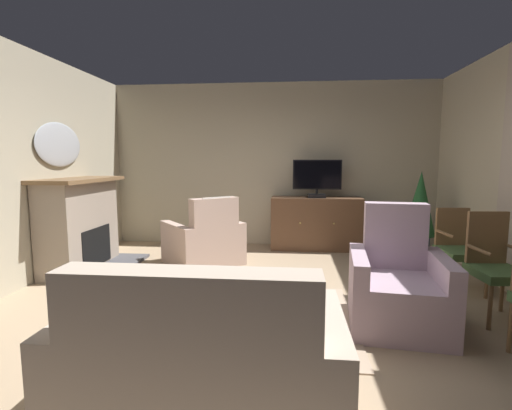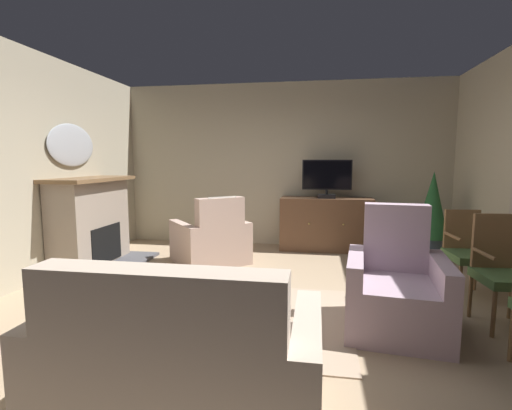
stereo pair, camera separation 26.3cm
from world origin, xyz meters
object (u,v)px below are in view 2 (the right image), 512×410
object	(u,v)px
armchair_by_fireplace	(212,242)
tv_cabinet	(326,225)
wall_mirror_oval	(72,145)
tv_remote	(215,274)
folded_newspaper	(235,281)
sofa_floral	(181,368)
side_chair_far_end	(467,250)
armchair_facing_sofa	(396,291)
fireplace	(92,224)
potted_plant_leafy_by_curtain	(432,212)
coffee_table	(234,288)
cat	(164,272)
side_chair_nearest_door	(501,269)
television	(327,178)

from	to	relation	value
armchair_by_fireplace	tv_cabinet	bearing A→B (deg)	32.58
wall_mirror_oval	tv_remote	xyz separation A→B (m)	(2.46, -1.55, -1.22)
armchair_by_fireplace	folded_newspaper	bearing A→B (deg)	-68.82
sofa_floral	side_chair_far_end	distance (m)	3.43
armchair_facing_sofa	fireplace	bearing A→B (deg)	160.05
sofa_floral	side_chair_far_end	size ratio (longest dim) A/B	1.66
tv_cabinet	potted_plant_leafy_by_curtain	xyz separation A→B (m)	(1.50, -0.50, 0.33)
armchair_facing_sofa	wall_mirror_oval	bearing A→B (deg)	161.17
armchair_by_fireplace	side_chair_far_end	bearing A→B (deg)	-13.97
tv_cabinet	sofa_floral	bearing A→B (deg)	-101.75
tv_remote	armchair_by_fireplace	bearing A→B (deg)	169.58
tv_remote	armchair_facing_sofa	xyz separation A→B (m)	(1.60, 0.17, -0.13)
side_chair_far_end	potted_plant_leafy_by_curtain	xyz separation A→B (m)	(0.01, 1.35, 0.24)
coffee_table	sofa_floral	size ratio (longest dim) A/B	0.61
cat	armchair_facing_sofa	bearing A→B (deg)	-20.61
tv_cabinet	armchair_facing_sofa	bearing A→B (deg)	-79.17
tv_cabinet	armchair_by_fireplace	bearing A→B (deg)	-147.42
tv_remote	side_chair_nearest_door	xyz separation A→B (m)	(2.54, 0.42, 0.05)
coffee_table	tv_remote	distance (m)	0.26
folded_newspaper	side_chair_far_end	xyz separation A→B (m)	(2.33, 1.33, 0.04)
wall_mirror_oval	cat	world-z (taller)	wall_mirror_oval
side_chair_nearest_door	sofa_floral	bearing A→B (deg)	-144.77
coffee_table	tv_remote	world-z (taller)	tv_remote
fireplace	tv_remote	bearing A→B (deg)	-35.01
television	side_chair_far_end	size ratio (longest dim) A/B	0.85
sofa_floral	cat	distance (m)	2.68
wall_mirror_oval	armchair_facing_sofa	size ratio (longest dim) A/B	0.90
tv_remote	sofa_floral	xyz separation A→B (m)	(0.15, -1.27, -0.15)
folded_newspaper	potted_plant_leafy_by_curtain	distance (m)	3.56
wall_mirror_oval	cat	distance (m)	2.21
tv_cabinet	fireplace	bearing A→B (deg)	-155.65
fireplace	armchair_by_fireplace	distance (m)	1.69
potted_plant_leafy_by_curtain	television	bearing A→B (deg)	163.62
armchair_facing_sofa	side_chair_nearest_door	world-z (taller)	armchair_facing_sofa
coffee_table	side_chair_nearest_door	size ratio (longest dim) A/B	0.95
television	coffee_table	bearing A→B (deg)	-105.08
folded_newspaper	potted_plant_leafy_by_curtain	world-z (taller)	potted_plant_leafy_by_curtain
wall_mirror_oval	folded_newspaper	world-z (taller)	wall_mirror_oval
armchair_facing_sofa	cat	distance (m)	2.78
tv_remote	sofa_floral	distance (m)	1.29
fireplace	folded_newspaper	bearing A→B (deg)	-34.88
tv_remote	side_chair_far_end	size ratio (longest dim) A/B	0.18
potted_plant_leafy_by_curtain	folded_newspaper	bearing A→B (deg)	-131.21
tv_cabinet	armchair_facing_sofa	xyz separation A→B (m)	(0.55, -2.86, -0.07)
folded_newspaper	armchair_by_fireplace	xyz separation A→B (m)	(-0.82, 2.11, -0.15)
folded_newspaper	cat	bearing A→B (deg)	112.57
tv_cabinet	tv_remote	xyz separation A→B (m)	(-1.05, -3.03, 0.06)
sofa_floral	cat	xyz separation A→B (m)	(-1.15, 2.41, -0.24)
fireplace	cat	xyz separation A→B (m)	(1.22, -0.41, -0.51)
armchair_by_fireplace	side_chair_far_end	distance (m)	3.25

